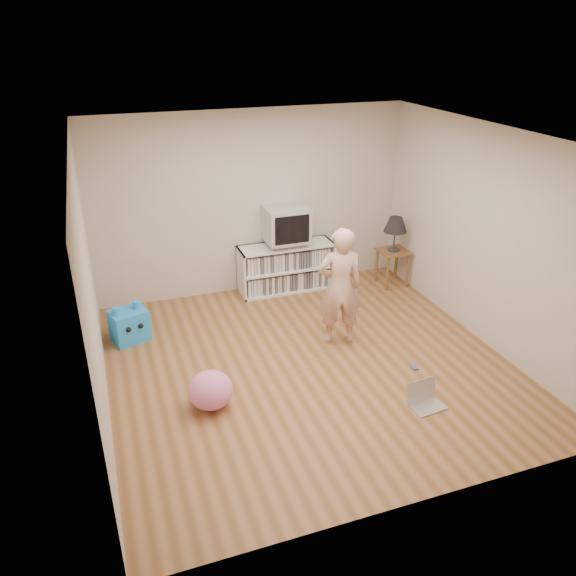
# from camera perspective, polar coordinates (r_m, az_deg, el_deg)

# --- Properties ---
(ground) EXTENTS (4.50, 4.50, 0.00)m
(ground) POSITION_cam_1_polar(r_m,az_deg,el_deg) (6.62, 2.11, -7.70)
(ground) COLOR brown
(ground) RESTS_ON ground
(walls) EXTENTS (4.52, 4.52, 2.60)m
(walls) POSITION_cam_1_polar(r_m,az_deg,el_deg) (6.01, 2.30, 2.73)
(walls) COLOR beige
(walls) RESTS_ON ground
(ceiling) EXTENTS (4.50, 4.50, 0.01)m
(ceiling) POSITION_cam_1_polar(r_m,az_deg,el_deg) (5.64, 2.54, 15.00)
(ceiling) COLOR white
(ceiling) RESTS_ON walls
(media_unit) EXTENTS (1.40, 0.45, 0.70)m
(media_unit) POSITION_cam_1_polar(r_m,az_deg,el_deg) (8.28, -0.24, 2.16)
(media_unit) COLOR white
(media_unit) RESTS_ON ground
(dvd_deck) EXTENTS (0.45, 0.35, 0.07)m
(dvd_deck) POSITION_cam_1_polar(r_m,az_deg,el_deg) (8.12, -0.21, 4.62)
(dvd_deck) COLOR gray
(dvd_deck) RESTS_ON media_unit
(crt_tv) EXTENTS (0.60, 0.53, 0.50)m
(crt_tv) POSITION_cam_1_polar(r_m,az_deg,el_deg) (8.02, -0.20, 6.51)
(crt_tv) COLOR #ABABB0
(crt_tv) RESTS_ON dvd_deck
(side_table) EXTENTS (0.42, 0.42, 0.55)m
(side_table) POSITION_cam_1_polar(r_m,az_deg,el_deg) (8.54, 10.59, 2.95)
(side_table) COLOR brown
(side_table) RESTS_ON ground
(table_lamp) EXTENTS (0.34, 0.34, 0.52)m
(table_lamp) POSITION_cam_1_polar(r_m,az_deg,el_deg) (8.36, 10.87, 6.27)
(table_lamp) COLOR #333333
(table_lamp) RESTS_ON side_table
(person) EXTENTS (0.61, 0.47, 1.50)m
(person) POSITION_cam_1_polar(r_m,az_deg,el_deg) (6.74, 5.28, 0.10)
(person) COLOR #DFAB98
(person) RESTS_ON ground
(laptop) EXTENTS (0.38, 0.32, 0.24)m
(laptop) POSITION_cam_1_polar(r_m,az_deg,el_deg) (6.12, 13.68, -10.87)
(laptop) COLOR silver
(laptop) RESTS_ON ground
(playing_cards) EXTENTS (0.08, 0.10, 0.02)m
(playing_cards) POSITION_cam_1_polar(r_m,az_deg,el_deg) (6.70, 12.73, -7.88)
(playing_cards) COLOR #4554B9
(playing_cards) RESTS_ON ground
(plush_blue) EXTENTS (0.51, 0.45, 0.49)m
(plush_blue) POSITION_cam_1_polar(r_m,az_deg,el_deg) (7.26, -15.82, -3.63)
(plush_blue) COLOR #2094FF
(plush_blue) RESTS_ON ground
(plush_pink) EXTENTS (0.59, 0.59, 0.39)m
(plush_pink) POSITION_cam_1_polar(r_m,az_deg,el_deg) (5.91, -7.88, -10.24)
(plush_pink) COLOR pink
(plush_pink) RESTS_ON ground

